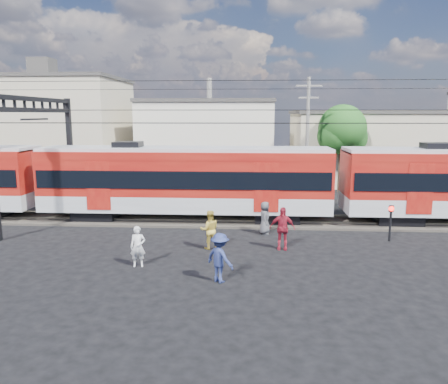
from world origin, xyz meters
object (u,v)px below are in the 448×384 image
(crossing_signal, at_px, (391,216))
(commuter_train, at_px, (189,179))
(pedestrian_a, at_px, (138,246))
(pedestrian_c, at_px, (220,258))

(crossing_signal, bearing_deg, commuter_train, 161.10)
(pedestrian_a, bearing_deg, crossing_signal, 9.38)
(pedestrian_a, bearing_deg, commuter_train, 71.33)
(pedestrian_c, height_order, crossing_signal, pedestrian_c)
(crossing_signal, bearing_deg, pedestrian_c, -143.99)
(commuter_train, relative_size, crossing_signal, 28.78)
(pedestrian_a, distance_m, pedestrian_c, 3.65)
(pedestrian_c, xyz_separation_m, crossing_signal, (7.71, 5.61, 0.31))
(pedestrian_a, relative_size, crossing_signal, 0.93)
(commuter_train, distance_m, pedestrian_c, 9.48)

